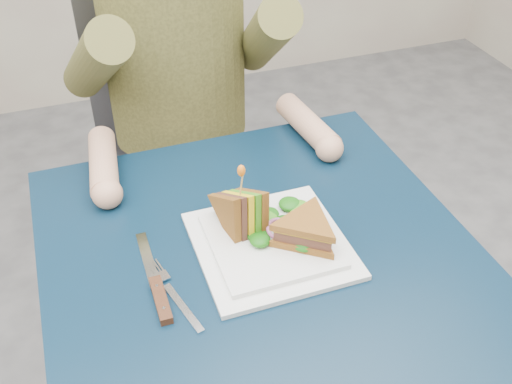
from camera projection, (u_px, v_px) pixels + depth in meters
name	position (u px, v px, depth m)	size (l,w,h in m)	color
table	(260.00, 281.00, 1.10)	(0.75, 0.75, 0.73)	black
chair	(176.00, 136.00, 1.69)	(0.42, 0.40, 0.93)	#47474C
diner	(174.00, 24.00, 1.38)	(0.54, 0.59, 0.74)	#4C4A22
plate	(271.00, 244.00, 1.05)	(0.26, 0.26, 0.02)	white
sandwich_flat	(306.00, 230.00, 1.03)	(0.18, 0.18, 0.05)	brown
sandwich_upright	(242.00, 213.00, 1.05)	(0.09, 0.14, 0.14)	brown
fork	(175.00, 296.00, 0.96)	(0.06, 0.18, 0.01)	silver
knife	(158.00, 291.00, 0.97)	(0.02, 0.22, 0.02)	silver
toothpick	(241.00, 184.00, 1.01)	(0.00, 0.00, 0.06)	tan
toothpick_frill	(241.00, 171.00, 0.99)	(0.01, 0.01, 0.02)	orange
lettuce_spill	(272.00, 230.00, 1.05)	(0.15, 0.13, 0.02)	#337A14
onion_ring	(278.00, 229.00, 1.04)	(0.04, 0.04, 0.01)	#9E4C7A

